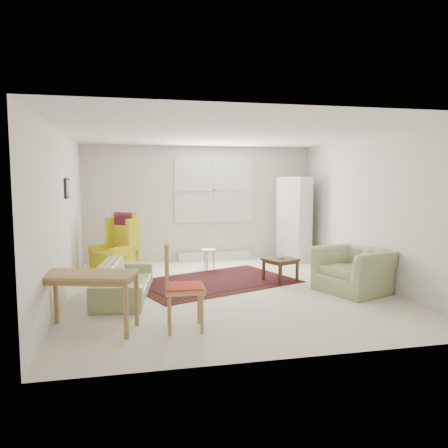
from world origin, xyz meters
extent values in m
cube|color=beige|center=(0.00, 0.00, 0.00)|extent=(5.00, 5.50, 0.01)
cube|color=white|center=(0.00, 0.00, 2.50)|extent=(5.00, 5.50, 0.01)
cube|color=silver|center=(0.00, 2.75, 1.25)|extent=(5.00, 0.04, 2.50)
cube|color=silver|center=(0.00, -2.75, 1.25)|extent=(5.00, 0.04, 2.50)
cube|color=silver|center=(-2.50, 0.00, 1.25)|extent=(0.04, 5.50, 2.50)
cube|color=silver|center=(2.50, 0.00, 1.25)|extent=(0.04, 5.50, 2.50)
cube|color=white|center=(0.30, 2.73, 1.55)|extent=(1.72, 0.06, 1.42)
cube|color=white|center=(0.30, 2.73, 1.55)|extent=(1.60, 0.02, 1.30)
cube|color=silver|center=(0.30, 2.67, 0.09)|extent=(1.60, 0.12, 0.18)
cube|color=black|center=(-2.48, 0.50, 1.65)|extent=(0.03, 0.42, 0.32)
cube|color=tan|center=(-2.46, 0.50, 1.65)|extent=(0.01, 0.34, 0.24)
imported|color=#94A36C|center=(-1.63, -0.04, 0.37)|extent=(0.95, 1.90, 0.73)
imported|color=#94A36C|center=(1.95, -0.49, 0.42)|extent=(1.24, 1.33, 0.83)
camera|label=1|loc=(-1.54, -6.73, 1.81)|focal=35.00mm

